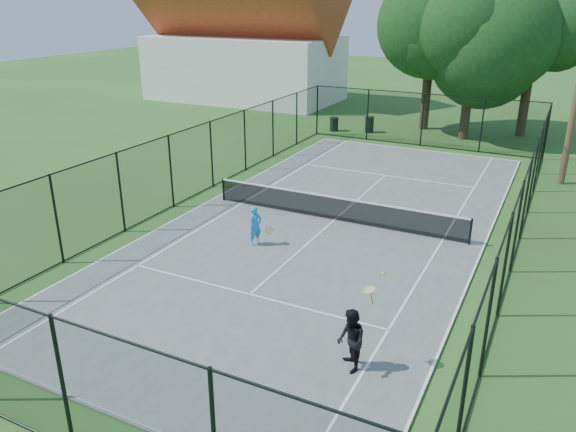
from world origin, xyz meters
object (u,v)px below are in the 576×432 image
at_px(tennis_net, 335,207).
at_px(trash_bin_left, 334,124).
at_px(trash_bin_right, 369,124).
at_px(player_blue, 256,226).
at_px(player_black, 351,340).

height_order(tennis_net, trash_bin_left, tennis_net).
height_order(trash_bin_left, trash_bin_right, trash_bin_right).
height_order(tennis_net, player_blue, player_blue).
bearing_deg(player_blue, trash_bin_left, 103.77).
bearing_deg(player_black, tennis_net, 114.39).
xyz_separation_m(player_blue, player_black, (5.36, -5.06, 0.08)).
height_order(tennis_net, player_black, player_black).
relative_size(tennis_net, player_blue, 7.31).
bearing_deg(trash_bin_left, player_black, -66.89).
bearing_deg(player_black, trash_bin_left, 113.11).
xyz_separation_m(trash_bin_right, player_blue, (2.17, -18.22, 0.24)).
bearing_deg(tennis_net, trash_bin_right, 104.09).
bearing_deg(trash_bin_right, trash_bin_left, -164.42).
xyz_separation_m(tennis_net, player_blue, (-1.58, -3.29, 0.17)).
relative_size(trash_bin_left, trash_bin_right, 0.87).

